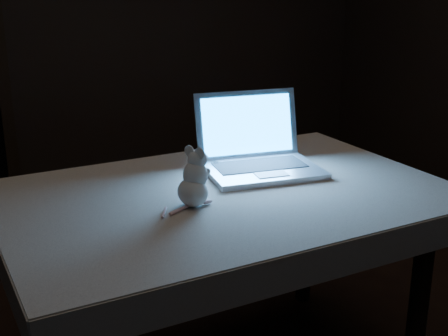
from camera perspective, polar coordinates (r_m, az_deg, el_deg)
back_wall at (r=4.43m, az=-12.88°, el=14.21°), size 4.50×0.04×2.60m
table at (r=2.35m, az=0.21°, el=-11.58°), size 1.51×0.99×0.80m
tablecloth at (r=2.20m, az=-0.14°, el=-3.54°), size 1.81×1.41×0.12m
laptop at (r=2.33m, az=3.81°, el=2.98°), size 0.49×0.45×0.30m
plush_mouse at (r=2.01m, az=-3.01°, el=-0.89°), size 0.20×0.20×0.20m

